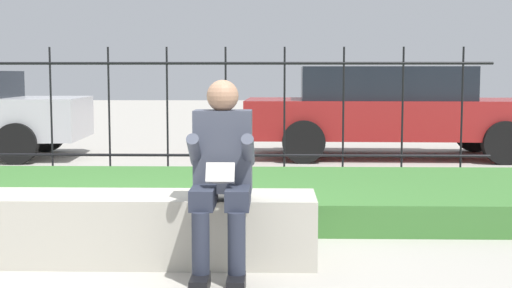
% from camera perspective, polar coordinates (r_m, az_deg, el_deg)
% --- Properties ---
extents(ground_plane, '(60.00, 60.00, 0.00)m').
position_cam_1_polar(ground_plane, '(5.22, -13.03, -9.06)').
color(ground_plane, '#A8A399').
extents(stone_bench, '(2.51, 0.58, 0.47)m').
position_cam_1_polar(stone_bench, '(5.10, -9.58, -6.90)').
color(stone_bench, '#B7B2A3').
rests_on(stone_bench, ground_plane).
extents(person_seated_reader, '(0.42, 0.73, 1.27)m').
position_cam_1_polar(person_seated_reader, '(4.62, -2.74, -2.00)').
color(person_seated_reader, black).
rests_on(person_seated_reader, ground_plane).
extents(grass_berm, '(9.77, 2.38, 0.27)m').
position_cam_1_polar(grass_berm, '(7.00, -9.20, -4.12)').
color(grass_berm, '#3D7533').
rests_on(grass_berm, ground_plane).
extents(iron_fence, '(7.77, 0.03, 1.63)m').
position_cam_1_polar(iron_fence, '(8.66, -7.11, 2.60)').
color(iron_fence, black).
rests_on(iron_fence, ground_plane).
extents(car_parked_right, '(4.71, 1.99, 1.42)m').
position_cam_1_polar(car_parked_right, '(11.38, 10.83, 2.75)').
color(car_parked_right, maroon).
rests_on(car_parked_right, ground_plane).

